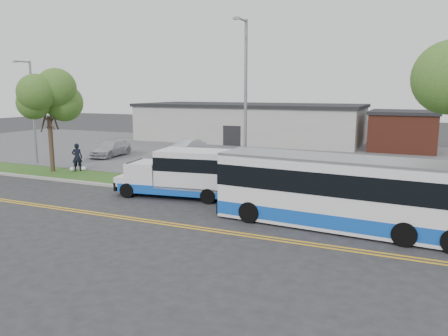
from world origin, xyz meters
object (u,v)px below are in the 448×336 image
at_px(tree_west, 48,101).
at_px(parked_car_b, 111,149).
at_px(pedestrian, 77,157).
at_px(streetlight_near, 245,101).
at_px(shuttle_bus, 186,172).
at_px(streetlight_far, 32,108).
at_px(transit_bus, 344,193).
at_px(parked_car_a, 187,147).

relative_size(tree_west, parked_car_b, 1.48).
relative_size(pedestrian, parked_car_b, 0.43).
xyz_separation_m(streetlight_near, shuttle_bus, (-2.68, -2.04, -3.82)).
relative_size(streetlight_near, parked_car_b, 2.04).
height_order(tree_west, pedestrian, tree_west).
relative_size(streetlight_far, transit_bus, 0.72).
relative_size(streetlight_near, streetlight_far, 1.19).
bearing_deg(parked_car_a, parked_car_b, -145.11).
bearing_deg(tree_west, shuttle_bus, -11.52).
distance_m(streetlight_near, streetlight_far, 19.20).
height_order(streetlight_near, parked_car_a, streetlight_near).
bearing_deg(streetlight_far, pedestrian, -14.23).
xyz_separation_m(streetlight_far, parked_car_a, (9.00, 8.60, -3.67)).
height_order(streetlight_far, transit_bus, streetlight_far).
bearing_deg(parked_car_b, tree_west, -87.42).
bearing_deg(streetlight_far, transit_bus, -15.18).
relative_size(shuttle_bus, parked_car_a, 1.66).
height_order(transit_bus, parked_car_a, transit_bus).
bearing_deg(tree_west, parked_car_a, 65.20).
xyz_separation_m(shuttle_bus, transit_bus, (8.84, -2.10, 0.14)).
height_order(streetlight_far, parked_car_a, streetlight_far).
xyz_separation_m(streetlight_far, transit_bus, (25.16, -6.83, -2.93)).
distance_m(tree_west, parked_car_a, 12.67).
bearing_deg(pedestrian, shuttle_bus, 131.72).
xyz_separation_m(pedestrian, parked_car_a, (3.42, 10.01, -0.30)).
xyz_separation_m(transit_bus, parked_car_a, (-16.16, 15.43, -0.74)).
xyz_separation_m(tree_west, transit_bus, (21.16, -4.61, -3.58)).
bearing_deg(parked_car_b, streetlight_near, -31.00).
height_order(streetlight_far, shuttle_bus, streetlight_far).
bearing_deg(shuttle_bus, streetlight_far, 156.08).
bearing_deg(parked_car_b, parked_car_a, 24.52).
distance_m(streetlight_near, pedestrian, 14.10).
bearing_deg(transit_bus, pedestrian, 168.52).
bearing_deg(parked_car_a, pedestrian, -102.42).
bearing_deg(shuttle_bus, pedestrian, 155.09).
bearing_deg(streetlight_far, parked_car_b, 60.00).
height_order(streetlight_near, parked_car_b, streetlight_near).
relative_size(streetlight_far, shuttle_bus, 1.13).
distance_m(transit_bus, pedestrian, 20.32).
xyz_separation_m(streetlight_near, streetlight_far, (-19.00, 2.69, -0.76)).
relative_size(pedestrian, parked_car_a, 0.47).
bearing_deg(shuttle_bus, parked_car_b, 134.68).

